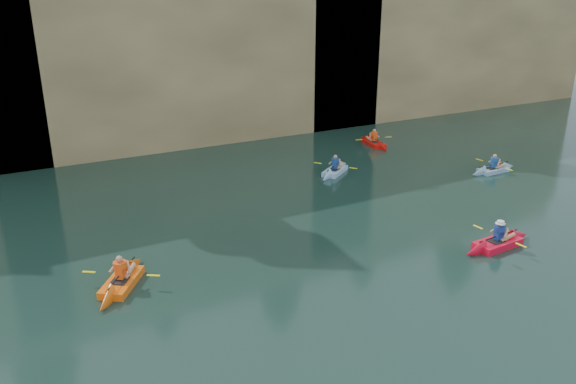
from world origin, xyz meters
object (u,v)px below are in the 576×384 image
main_kayaker (498,243)px  kayaker_ltblue_near (493,169)px  kayaker_red_far (374,143)px  kayaker_orange (122,281)px

main_kayaker → kayaker_ltblue_near: bearing=39.8°
main_kayaker → kayaker_red_far: main_kayaker is taller
kayaker_orange → kayaker_red_far: (17.32, 9.93, -0.01)m
kayaker_orange → kayaker_ltblue_near: kayaker_orange is taller
main_kayaker → kayaker_ltblue_near: size_ratio=1.14×
kayaker_ltblue_near → kayaker_red_far: kayaker_red_far is taller
main_kayaker → kayaker_ltblue_near: main_kayaker is taller
main_kayaker → kayaker_orange: bearing=160.2°
main_kayaker → kayaker_orange: kayaker_orange is taller
main_kayaker → kayaker_red_far: 14.36m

